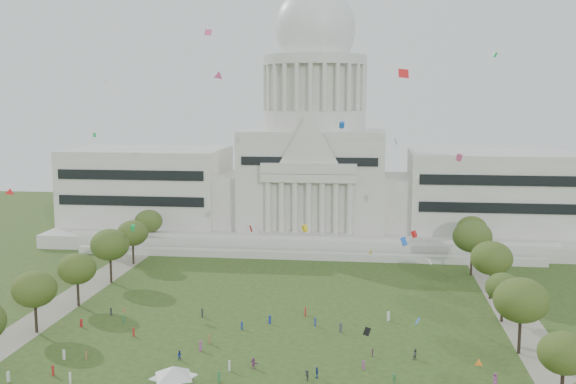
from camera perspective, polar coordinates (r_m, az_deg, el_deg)
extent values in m
plane|color=#31451B|center=(110.47, -2.96, -15.77)|extent=(400.00, 400.00, 0.00)
cube|color=beige|center=(219.40, 2.24, -3.15)|extent=(160.00, 60.00, 4.00)
cube|color=beige|center=(187.50, 1.39, -5.40)|extent=(130.00, 3.00, 2.00)
cube|color=beige|center=(194.92, 1.62, -4.42)|extent=(140.00, 3.00, 5.00)
cube|color=beige|center=(227.49, -11.71, 0.41)|extent=(50.00, 34.00, 22.00)
cube|color=beige|center=(218.73, 16.74, -0.07)|extent=(50.00, 34.00, 22.00)
cube|color=beige|center=(218.62, -4.89, -0.55)|extent=(12.00, 26.00, 16.00)
cube|color=beige|center=(214.19, 9.40, -0.81)|extent=(12.00, 26.00, 16.00)
cube|color=beige|center=(215.88, 2.24, 0.97)|extent=(44.00, 38.00, 28.00)
cube|color=beige|center=(195.71, 1.75, 1.18)|extent=(28.00, 3.00, 2.40)
cube|color=black|center=(211.16, -13.21, 0.33)|extent=(46.00, 0.40, 11.00)
cube|color=black|center=(201.69, 17.58, -0.19)|extent=(46.00, 0.40, 11.00)
cylinder|color=beige|center=(214.35, 2.27, 6.12)|extent=(32.00, 32.00, 6.00)
cylinder|color=beige|center=(214.25, 2.28, 8.80)|extent=(28.00, 28.00, 14.00)
cylinder|color=beige|center=(214.53, 2.29, 11.07)|extent=(32.40, 32.40, 3.00)
cylinder|color=beige|center=(214.89, 2.30, 12.53)|extent=(22.00, 22.00, 8.00)
ellipsoid|color=silver|center=(215.24, 2.31, 13.59)|extent=(25.00, 25.00, 26.20)
cube|color=gray|center=(151.93, -19.28, -9.47)|extent=(8.00, 160.00, 0.04)
cube|color=gray|center=(140.25, 19.43, -10.95)|extent=(8.00, 160.00, 0.04)
ellipsoid|color=#394D18|center=(108.29, 22.33, -12.51)|extent=(7.58, 7.58, 6.20)
cylinder|color=black|center=(139.07, -20.55, -10.00)|extent=(0.56, 0.56, 5.47)
ellipsoid|color=#374C17|center=(137.43, -20.67, -7.69)|extent=(8.42, 8.42, 6.89)
cylinder|color=black|center=(126.85, 19.00, -11.50)|extent=(0.56, 0.56, 6.20)
ellipsoid|color=#3A5019|center=(124.85, 19.14, -8.65)|extent=(9.55, 9.55, 7.82)
cylinder|color=black|center=(152.92, -17.34, -8.25)|extent=(0.56, 0.56, 5.27)
ellipsoid|color=#384D16|center=(151.48, -17.43, -6.22)|extent=(8.12, 8.12, 6.65)
cylinder|color=black|center=(143.00, 17.66, -9.55)|extent=(0.56, 0.56, 4.56)
ellipsoid|color=#314818|center=(141.65, 17.75, -7.69)|extent=(7.01, 7.01, 5.74)
cylinder|color=black|center=(169.21, -14.76, -6.44)|extent=(0.56, 0.56, 6.03)
ellipsoid|color=#354C19|center=(167.76, -14.84, -4.33)|extent=(9.29, 9.29, 7.60)
cylinder|color=black|center=(157.54, 16.76, -7.61)|extent=(0.56, 0.56, 5.97)
ellipsoid|color=#384D19|center=(155.99, 16.86, -5.38)|extent=(9.19, 9.19, 7.52)
cylinder|color=black|center=(186.53, -12.97, -5.14)|extent=(0.56, 0.56, 5.41)
ellipsoid|color=#3A491A|center=(185.33, -13.03, -3.41)|extent=(8.33, 8.33, 6.81)
cylinder|color=black|center=(176.55, 15.26, -5.80)|extent=(0.56, 0.56, 6.37)
ellipsoid|color=#374E1D|center=(175.08, 15.34, -3.65)|extent=(9.82, 9.82, 8.03)
cylinder|color=black|center=(203.76, -11.67, -4.00)|extent=(0.56, 0.56, 5.32)
ellipsoid|color=#374E1D|center=(202.68, -11.72, -2.44)|extent=(8.19, 8.19, 6.70)
cylinder|color=black|center=(194.29, 15.23, -4.68)|extent=(0.56, 0.56, 5.47)
ellipsoid|color=#354918|center=(193.12, 15.30, -3.00)|extent=(8.42, 8.42, 6.89)
cylinder|color=#4C4C4C|center=(111.04, -10.53, -15.15)|extent=(0.12, 0.12, 2.20)
cylinder|color=#4C4C4C|center=(109.74, -7.99, -15.38)|extent=(0.12, 0.12, 2.20)
cube|color=white|center=(107.73, -9.67, -15.19)|extent=(6.98, 6.98, 0.18)
pyramid|color=white|center=(107.36, -9.68, -14.72)|extent=(9.78, 9.78, 1.76)
imported|color=#994C8C|center=(113.63, 17.12, -14.88)|extent=(1.16, 1.08, 1.99)
imported|color=#4C4C51|center=(120.36, 10.75, -13.34)|extent=(1.11, 1.04, 1.95)
imported|color=#26262B|center=(110.45, 1.61, -15.27)|extent=(1.10, 1.27, 1.75)
imported|color=navy|center=(111.52, 2.46, -15.02)|extent=(0.85, 1.18, 1.80)
imported|color=#994C8C|center=(115.01, -2.94, -14.27)|extent=(1.79, 1.54, 1.85)
imported|color=navy|center=(119.86, -9.18, -13.48)|extent=(0.90, 0.69, 1.64)
imported|color=#33723F|center=(110.63, 9.00, -15.34)|extent=(1.22, 1.12, 1.70)
imported|color=#994C8C|center=(120.62, 7.18, -13.34)|extent=(0.65, 0.93, 1.44)
cube|color=silver|center=(118.63, -22.61, -14.23)|extent=(0.39, 0.51, 1.68)
cube|color=silver|center=(138.81, 8.49, -10.36)|extent=(0.59, 0.57, 1.91)
cube|color=olive|center=(123.42, -16.71, -13.11)|extent=(0.29, 0.42, 1.49)
cube|color=#33723F|center=(139.84, -13.76, -10.44)|extent=(0.27, 0.43, 1.61)
cube|color=#B21E1E|center=(118.61, -19.28, -14.07)|extent=(0.38, 0.50, 1.68)
cube|color=#26262B|center=(140.72, -7.27, -10.11)|extent=(0.43, 0.54, 1.78)
cube|color=#26262B|center=(145.43, -14.75, -9.76)|extent=(0.46, 0.48, 1.54)
cube|color=silver|center=(114.46, -4.98, -14.45)|extent=(0.39, 0.51, 1.70)
cube|color=#4C4C51|center=(131.32, 4.48, -11.39)|extent=(0.58, 0.54, 1.87)
cube|color=navy|center=(134.53, 2.31, -10.95)|extent=(0.28, 0.44, 1.63)
cube|color=#994C8C|center=(115.23, 6.41, -14.37)|extent=(0.46, 0.41, 1.48)
cube|color=navy|center=(132.85, -3.93, -11.23)|extent=(0.32, 0.45, 1.54)
cube|color=silver|center=(114.72, -17.97, -14.75)|extent=(0.50, 0.55, 1.77)
cube|color=#33723F|center=(110.41, -5.86, -15.31)|extent=(0.53, 0.40, 1.79)
cube|color=#994C8C|center=(123.18, -7.41, -12.80)|extent=(0.43, 0.54, 1.78)
cube|color=navy|center=(135.89, -1.55, -10.74)|extent=(0.50, 0.49, 1.64)
cube|color=#B21E1E|center=(140.27, 1.48, -10.11)|extent=(0.35, 0.50, 1.77)
cube|color=olive|center=(126.13, -6.67, -12.29)|extent=(0.30, 0.47, 1.72)
cube|color=silver|center=(124.55, -18.44, -12.93)|extent=(0.54, 0.48, 1.73)
cube|color=#B21E1E|center=(132.26, -12.94, -11.48)|extent=(0.47, 0.51, 1.65)
cube|color=#B21E1E|center=(139.96, -17.10, -10.55)|extent=(0.42, 0.49, 1.59)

